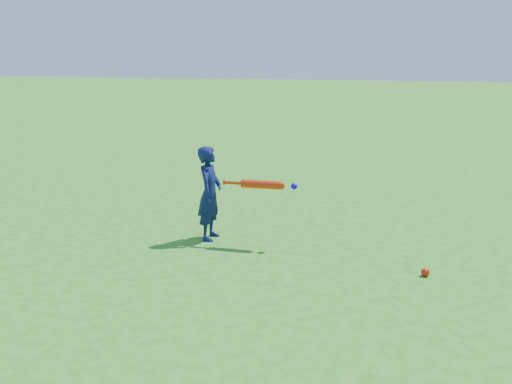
# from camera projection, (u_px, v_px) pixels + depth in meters

# --- Properties ---
(ground) EXTENTS (80.00, 80.00, 0.00)m
(ground) POSITION_uv_depth(u_px,v_px,m) (180.00, 252.00, 5.67)
(ground) COLOR #25751B
(ground) RESTS_ON ground
(child) EXTENTS (0.25, 0.37, 0.99)m
(child) POSITION_uv_depth(u_px,v_px,m) (210.00, 193.00, 5.97)
(child) COLOR #0F1649
(child) RESTS_ON ground
(ground_ball_red) EXTENTS (0.08, 0.08, 0.08)m
(ground_ball_red) POSITION_uv_depth(u_px,v_px,m) (425.00, 272.00, 5.04)
(ground_ball_red) COLOR red
(ground_ball_red) RESTS_ON ground
(bat_swing) EXTENTS (0.77, 0.10, 0.09)m
(bat_swing) POSITION_uv_depth(u_px,v_px,m) (264.00, 184.00, 5.75)
(bat_swing) COLOR red
(bat_swing) RESTS_ON ground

